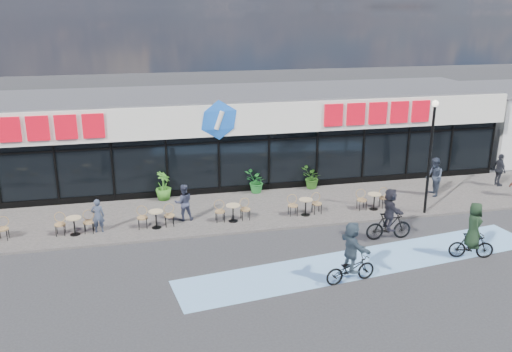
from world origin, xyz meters
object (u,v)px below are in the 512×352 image
at_px(potted_plant_mid, 256,182).
at_px(cyclist_b, 389,217).
at_px(pedestrian_b, 500,170).
at_px(cyclist_a, 473,235).
at_px(pedestrian_a, 434,177).
at_px(patron_right, 184,202).
at_px(lamp_post, 431,147).
at_px(potted_plant_right, 312,178).
at_px(potted_plant_left, 163,186).
at_px(patron_left, 98,216).

xyz_separation_m(potted_plant_mid, cyclist_b, (3.95, -6.39, 0.29)).
distance_m(pedestrian_b, cyclist_a, 9.32).
bearing_deg(pedestrian_a, patron_right, -75.08).
bearing_deg(cyclist_b, lamp_post, 37.03).
height_order(patron_right, cyclist_b, cyclist_b).
bearing_deg(cyclist_a, potted_plant_mid, 125.54).
height_order(potted_plant_right, patron_right, patron_right).
relative_size(potted_plant_mid, cyclist_a, 0.52).
distance_m(potted_plant_left, patron_left, 4.38).
xyz_separation_m(potted_plant_left, patron_right, (0.69, -2.81, 0.13)).
xyz_separation_m(potted_plant_mid, cyclist_a, (6.15, -8.62, 0.25)).
height_order(potted_plant_mid, cyclist_a, cyclist_a).
distance_m(lamp_post, pedestrian_b, 6.56).
bearing_deg(potted_plant_mid, cyclist_a, -54.46).
relative_size(patron_right, cyclist_a, 0.74).
distance_m(lamp_post, potted_plant_left, 12.24).
bearing_deg(pedestrian_b, potted_plant_right, 85.08).
bearing_deg(potted_plant_left, patron_right, -76.29).
relative_size(potted_plant_left, pedestrian_b, 0.81).
relative_size(potted_plant_mid, patron_right, 0.70).
relative_size(potted_plant_right, cyclist_b, 0.53).
relative_size(potted_plant_left, potted_plant_right, 1.20).
bearing_deg(potted_plant_right, potted_plant_mid, -179.64).
relative_size(lamp_post, cyclist_a, 2.33).
relative_size(potted_plant_left, patron_right, 0.84).
bearing_deg(lamp_post, patron_right, 171.94).
xyz_separation_m(potted_plant_left, pedestrian_b, (16.82, -1.67, 0.16)).
bearing_deg(cyclist_b, potted_plant_mid, 121.73).
bearing_deg(pedestrian_a, pedestrian_b, 111.73).
bearing_deg(potted_plant_left, potted_plant_right, -0.01).
xyz_separation_m(potted_plant_right, cyclist_a, (3.29, -8.63, 0.25)).
distance_m(lamp_post, potted_plant_mid, 8.34).
bearing_deg(lamp_post, cyclist_b, -142.97).
relative_size(pedestrian_b, cyclist_a, 0.78).
bearing_deg(pedestrian_a, potted_plant_left, -87.73).
bearing_deg(lamp_post, potted_plant_right, 131.92).
bearing_deg(patron_left, cyclist_b, 165.24).
bearing_deg(pedestrian_a, cyclist_b, -34.05).
height_order(potted_plant_right, pedestrian_a, pedestrian_a).
height_order(potted_plant_left, cyclist_a, cyclist_a).
bearing_deg(patron_left, pedestrian_b, -174.67).
distance_m(potted_plant_right, pedestrian_a, 5.90).
height_order(potted_plant_mid, patron_left, patron_left).
bearing_deg(pedestrian_a, potted_plant_mid, -92.97).
height_order(potted_plant_left, patron_left, patron_left).
xyz_separation_m(patron_right, pedestrian_a, (12.07, 0.49, 0.14)).
height_order(lamp_post, potted_plant_right, lamp_post).
xyz_separation_m(potted_plant_left, pedestrian_a, (12.76, -2.32, 0.27)).
bearing_deg(potted_plant_mid, pedestrian_b, -7.61).
bearing_deg(cyclist_b, pedestrian_b, 29.46).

